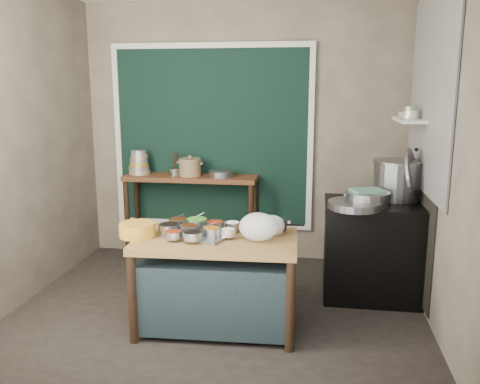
# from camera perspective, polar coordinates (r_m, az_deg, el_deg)

# --- Properties ---
(floor) EXTENTS (3.50, 3.00, 0.02)m
(floor) POSITION_cam_1_polar(r_m,az_deg,el_deg) (4.52, -2.45, -13.24)
(floor) COLOR black
(floor) RESTS_ON ground
(back_wall) EXTENTS (3.50, 0.02, 2.80)m
(back_wall) POSITION_cam_1_polar(r_m,az_deg,el_deg) (5.61, 0.43, 6.65)
(back_wall) COLOR #786D5C
(back_wall) RESTS_ON floor
(left_wall) EXTENTS (0.02, 3.00, 2.80)m
(left_wall) POSITION_cam_1_polar(r_m,az_deg,el_deg) (4.79, -23.80, 4.78)
(left_wall) COLOR #786D5C
(left_wall) RESTS_ON floor
(right_wall) EXTENTS (0.02, 3.00, 2.80)m
(right_wall) POSITION_cam_1_polar(r_m,az_deg,el_deg) (4.16, 21.97, 4.01)
(right_wall) COLOR #786D5C
(right_wall) RESTS_ON floor
(curtain_panel) EXTENTS (2.10, 0.02, 1.90)m
(curtain_panel) POSITION_cam_1_polar(r_m,az_deg,el_deg) (5.63, -3.18, 6.15)
(curtain_panel) COLOR black
(curtain_panel) RESTS_ON back_wall
(curtain_frame) EXTENTS (2.22, 0.03, 2.02)m
(curtain_frame) POSITION_cam_1_polar(r_m,az_deg,el_deg) (5.62, -3.20, 6.14)
(curtain_frame) COLOR beige
(curtain_frame) RESTS_ON back_wall
(tile_panel) EXTENTS (0.02, 1.70, 1.70)m
(tile_panel) POSITION_cam_1_polar(r_m,az_deg,el_deg) (4.66, 20.57, 10.42)
(tile_panel) COLOR #B2B2AA
(tile_panel) RESTS_ON right_wall
(soot_patch) EXTENTS (0.01, 1.30, 1.30)m
(soot_patch) POSITION_cam_1_polar(r_m,az_deg,el_deg) (4.91, 19.44, -3.07)
(soot_patch) COLOR black
(soot_patch) RESTS_ON right_wall
(wall_shelf) EXTENTS (0.22, 0.70, 0.03)m
(wall_shelf) POSITION_cam_1_polar(r_m,az_deg,el_deg) (4.94, 18.47, 7.69)
(wall_shelf) COLOR beige
(wall_shelf) RESTS_ON right_wall
(prep_table) EXTENTS (1.28, 0.77, 0.75)m
(prep_table) POSITION_cam_1_polar(r_m,az_deg,el_deg) (4.09, -2.62, -10.15)
(prep_table) COLOR brown
(prep_table) RESTS_ON floor
(back_counter) EXTENTS (1.45, 0.40, 0.95)m
(back_counter) POSITION_cam_1_polar(r_m,az_deg,el_deg) (5.65, -5.46, -2.90)
(back_counter) COLOR #582F19
(back_counter) RESTS_ON floor
(stove_block) EXTENTS (0.90, 0.68, 0.85)m
(stove_block) POSITION_cam_1_polar(r_m,az_deg,el_deg) (4.83, 14.85, -6.43)
(stove_block) COLOR black
(stove_block) RESTS_ON floor
(stove_top) EXTENTS (0.92, 0.69, 0.03)m
(stove_top) POSITION_cam_1_polar(r_m,az_deg,el_deg) (4.71, 15.13, -1.33)
(stove_top) COLOR black
(stove_top) RESTS_ON stove_block
(condiment_tray) EXTENTS (0.59, 0.50, 0.02)m
(condiment_tray) POSITION_cam_1_polar(r_m,az_deg,el_deg) (4.03, -4.68, -4.70)
(condiment_tray) COLOR gray
(condiment_tray) RESTS_ON prep_table
(condiment_bowls) EXTENTS (0.63, 0.49, 0.07)m
(condiment_bowls) POSITION_cam_1_polar(r_m,az_deg,el_deg) (4.04, -4.98, -4.04)
(condiment_bowls) COLOR gray
(condiment_bowls) RESTS_ON condiment_tray
(yellow_basin) EXTENTS (0.37, 0.37, 0.11)m
(yellow_basin) POSITION_cam_1_polar(r_m,az_deg,el_deg) (4.05, -11.46, -4.18)
(yellow_basin) COLOR orange
(yellow_basin) RESTS_ON prep_table
(saucepan) EXTENTS (0.24, 0.24, 0.12)m
(saucepan) POSITION_cam_1_polar(r_m,az_deg,el_deg) (4.05, 3.81, -3.85)
(saucepan) COLOR gray
(saucepan) RESTS_ON prep_table
(plastic_bag_a) EXTENTS (0.32, 0.29, 0.22)m
(plastic_bag_a) POSITION_cam_1_polar(r_m,az_deg,el_deg) (3.85, 2.05, -3.93)
(plastic_bag_a) COLOR white
(plastic_bag_a) RESTS_ON prep_table
(plastic_bag_b) EXTENTS (0.26, 0.24, 0.16)m
(plastic_bag_b) POSITION_cam_1_polar(r_m,az_deg,el_deg) (4.00, 3.55, -3.75)
(plastic_bag_b) COLOR white
(plastic_bag_b) RESTS_ON prep_table
(bowl_stack) EXTENTS (0.23, 0.23, 0.26)m
(bowl_stack) POSITION_cam_1_polar(r_m,az_deg,el_deg) (5.72, -11.27, 3.15)
(bowl_stack) COLOR tan
(bowl_stack) RESTS_ON back_counter
(utensil_cup) EXTENTS (0.14, 0.14, 0.08)m
(utensil_cup) POSITION_cam_1_polar(r_m,az_deg,el_deg) (5.58, -7.29, 2.28)
(utensil_cup) COLOR gray
(utensil_cup) RESTS_ON back_counter
(ceramic_crock) EXTENTS (0.29, 0.29, 0.17)m
(ceramic_crock) POSITION_cam_1_polar(r_m,az_deg,el_deg) (5.51, -5.62, 2.68)
(ceramic_crock) COLOR olive
(ceramic_crock) RESTS_ON back_counter
(wide_bowl) EXTENTS (0.33, 0.33, 0.07)m
(wide_bowl) POSITION_cam_1_polar(r_m,az_deg,el_deg) (5.44, -2.11, 2.06)
(wide_bowl) COLOR gray
(wide_bowl) RESTS_ON back_counter
(stock_pot) EXTENTS (0.50, 0.50, 0.36)m
(stock_pot) POSITION_cam_1_polar(r_m,az_deg,el_deg) (4.87, 17.24, 1.31)
(stock_pot) COLOR gray
(stock_pot) RESTS_ON stove_top
(pot_lid) EXTENTS (0.27, 0.51, 0.49)m
(pot_lid) POSITION_cam_1_polar(r_m,az_deg,el_deg) (4.80, 18.77, 1.79)
(pot_lid) COLOR gray
(pot_lid) RESTS_ON stove_top
(steamer) EXTENTS (0.48, 0.48, 0.13)m
(steamer) POSITION_cam_1_polar(r_m,az_deg,el_deg) (4.55, 14.09, -0.74)
(steamer) COLOR gray
(steamer) RESTS_ON stove_top
(green_cloth) EXTENTS (0.32, 0.28, 0.02)m
(green_cloth) POSITION_cam_1_polar(r_m,az_deg,el_deg) (4.53, 14.13, 0.16)
(green_cloth) COLOR slate
(green_cloth) RESTS_ON steamer
(shallow_pan) EXTENTS (0.59, 0.59, 0.06)m
(shallow_pan) POSITION_cam_1_polar(r_m,az_deg,el_deg) (4.43, 12.76, -1.44)
(shallow_pan) COLOR gray
(shallow_pan) RESTS_ON stove_top
(shelf_bowl_stack) EXTENTS (0.14, 0.14, 0.11)m
(shelf_bowl_stack) POSITION_cam_1_polar(r_m,az_deg,el_deg) (4.88, 18.63, 8.42)
(shelf_bowl_stack) COLOR silver
(shelf_bowl_stack) RESTS_ON wall_shelf
(shelf_bowl_green) EXTENTS (0.14, 0.14, 0.05)m
(shelf_bowl_green) POSITION_cam_1_polar(r_m,az_deg,el_deg) (5.19, 18.05, 8.30)
(shelf_bowl_green) COLOR gray
(shelf_bowl_green) RESTS_ON wall_shelf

